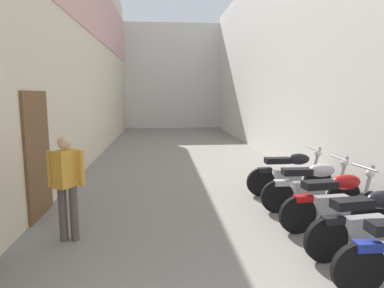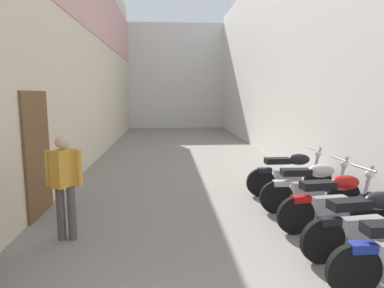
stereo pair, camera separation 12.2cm
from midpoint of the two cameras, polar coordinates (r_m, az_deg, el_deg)
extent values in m
plane|color=gray|center=(8.95, -0.79, -5.30)|extent=(36.61, 36.61, 0.00)
cube|color=beige|center=(11.03, -18.72, 15.68)|extent=(0.40, 20.61, 7.19)
cube|color=brown|center=(6.45, -25.35, -1.66)|extent=(0.06, 1.10, 2.20)
cube|color=silver|center=(11.38, 14.70, 14.47)|extent=(0.40, 20.61, 6.74)
cube|color=silver|center=(22.00, -3.57, 11.33)|extent=(8.83, 2.00, 6.38)
cylinder|color=black|center=(4.18, 25.74, -18.69)|extent=(0.60, 0.08, 0.60)
cube|color=navy|center=(4.11, 26.98, -15.25)|extent=(0.28, 0.14, 0.10)
cylinder|color=black|center=(4.75, 21.18, -15.02)|extent=(0.61, 0.15, 0.60)
cube|color=#9E9EA3|center=(5.03, 26.85, -12.55)|extent=(0.58, 0.27, 0.28)
ellipsoid|color=black|center=(5.07, 29.17, -8.29)|extent=(0.51, 0.32, 0.24)
cube|color=black|center=(4.79, 24.97, -9.20)|extent=(0.54, 0.28, 0.12)
cube|color=black|center=(4.70, 22.18, -11.93)|extent=(0.30, 0.17, 0.10)
cylinder|color=black|center=(6.18, 27.37, -9.86)|extent=(0.61, 0.14, 0.60)
cylinder|color=black|center=(5.51, 16.94, -11.47)|extent=(0.61, 0.14, 0.60)
cube|color=#9E9EA3|center=(5.76, 22.12, -9.60)|extent=(0.58, 0.26, 0.28)
ellipsoid|color=#AD1414|center=(5.79, 24.23, -5.92)|extent=(0.50, 0.31, 0.24)
cube|color=black|center=(5.54, 20.32, -6.54)|extent=(0.54, 0.27, 0.12)
cylinder|color=#9E9EA3|center=(6.04, 27.07, -6.79)|extent=(0.25, 0.09, 0.77)
cylinder|color=#9E9EA3|center=(5.92, 26.77, -3.59)|extent=(0.10, 0.58, 0.04)
sphere|color=silver|center=(6.01, 27.61, -4.44)|extent=(0.14, 0.14, 0.14)
cube|color=#AD1414|center=(5.46, 17.81, -8.80)|extent=(0.29, 0.17, 0.10)
cylinder|color=black|center=(6.80, 23.95, -7.99)|extent=(0.60, 0.09, 0.60)
cylinder|color=black|center=(6.31, 13.78, -8.74)|extent=(0.60, 0.09, 0.60)
cube|color=#9E9EA3|center=(6.48, 18.70, -7.40)|extent=(0.56, 0.21, 0.28)
ellipsoid|color=#B7B7BC|center=(6.48, 20.73, -4.21)|extent=(0.48, 0.27, 0.24)
cube|color=black|center=(6.31, 16.92, -4.55)|extent=(0.52, 0.23, 0.12)
cylinder|color=#9E9EA3|center=(6.68, 23.60, -5.15)|extent=(0.25, 0.06, 0.77)
cylinder|color=#9E9EA3|center=(6.58, 23.25, -2.22)|extent=(0.05, 0.58, 0.04)
sphere|color=silver|center=(6.65, 24.11, -3.04)|extent=(0.14, 0.14, 0.14)
cube|color=#B7B7BC|center=(6.27, 14.56, -6.42)|extent=(0.28, 0.15, 0.10)
cylinder|color=black|center=(7.69, 20.15, -5.88)|extent=(0.60, 0.09, 0.60)
cylinder|color=black|center=(7.24, 11.17, -6.41)|extent=(0.60, 0.09, 0.60)
cube|color=#9E9EA3|center=(7.40, 15.48, -5.27)|extent=(0.56, 0.21, 0.28)
ellipsoid|color=black|center=(7.41, 17.25, -2.48)|extent=(0.48, 0.27, 0.24)
cube|color=black|center=(7.24, 13.89, -2.75)|extent=(0.52, 0.23, 0.12)
cylinder|color=#9E9EA3|center=(7.59, 19.81, -3.35)|extent=(0.25, 0.06, 0.77)
cylinder|color=#9E9EA3|center=(7.49, 19.46, -0.75)|extent=(0.04, 0.58, 0.04)
sphere|color=silver|center=(7.56, 20.25, -1.48)|extent=(0.14, 0.14, 0.14)
cube|color=black|center=(7.20, 11.84, -4.38)|extent=(0.28, 0.14, 0.10)
cylinder|color=#564C47|center=(5.37, -21.77, -11.01)|extent=(0.12, 0.12, 0.82)
cylinder|color=#564C47|center=(5.33, -20.09, -11.07)|extent=(0.12, 0.12, 0.82)
cube|color=gold|center=(5.17, -21.34, -3.91)|extent=(0.35, 0.39, 0.54)
sphere|color=#DBB28E|center=(5.10, -21.57, 0.27)|extent=(0.20, 0.20, 0.20)
cylinder|color=gold|center=(5.23, -23.66, -3.89)|extent=(0.08, 0.08, 0.52)
cylinder|color=gold|center=(5.11, -18.96, -3.92)|extent=(0.08, 0.08, 0.52)
camera|label=1|loc=(0.06, -90.47, -0.07)|focal=31.27mm
camera|label=2|loc=(0.06, 89.53, 0.07)|focal=31.27mm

